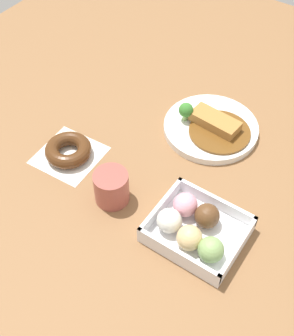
{
  "coord_description": "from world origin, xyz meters",
  "views": [
    {
      "loc": [
        0.34,
        -0.61,
        0.77
      ],
      "look_at": [
        -0.02,
        -0.08,
        0.03
      ],
      "focal_mm": 47.51,
      "sensor_mm": 36.0,
      "label": 1
    }
  ],
  "objects_px": {
    "donut_box": "(194,228)",
    "coffee_mug": "(111,187)",
    "curry_plate": "(211,127)",
    "chocolate_ring_donut": "(68,150)"
  },
  "relations": [
    {
      "from": "chocolate_ring_donut",
      "to": "coffee_mug",
      "type": "distance_m",
      "value": 0.17
    },
    {
      "from": "curry_plate",
      "to": "coffee_mug",
      "type": "distance_m",
      "value": 0.31
    },
    {
      "from": "curry_plate",
      "to": "chocolate_ring_donut",
      "type": "height_order",
      "value": "curry_plate"
    },
    {
      "from": "donut_box",
      "to": "coffee_mug",
      "type": "distance_m",
      "value": 0.19
    },
    {
      "from": "donut_box",
      "to": "coffee_mug",
      "type": "xyz_separation_m",
      "value": [
        -0.19,
        -0.02,
        0.01
      ]
    },
    {
      "from": "curry_plate",
      "to": "donut_box",
      "type": "relative_size",
      "value": 1.26
    },
    {
      "from": "coffee_mug",
      "to": "curry_plate",
      "type": "bearing_deg",
      "value": 75.93
    },
    {
      "from": "donut_box",
      "to": "chocolate_ring_donut",
      "type": "height_order",
      "value": "donut_box"
    },
    {
      "from": "donut_box",
      "to": "coffee_mug",
      "type": "relative_size",
      "value": 2.44
    },
    {
      "from": "curry_plate",
      "to": "chocolate_ring_donut",
      "type": "relative_size",
      "value": 1.56
    }
  ]
}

